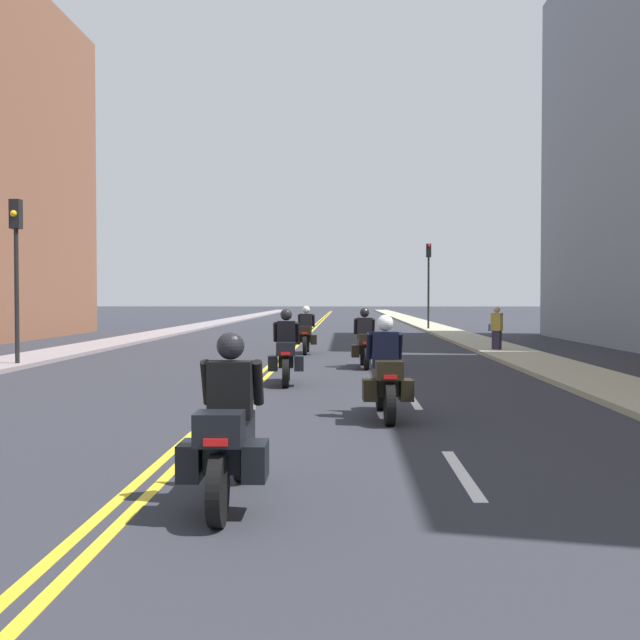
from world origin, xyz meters
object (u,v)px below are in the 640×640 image
object	(u,v)px
motorcycle_0	(229,435)
pedestrian_0	(497,329)
traffic_light_far	(429,271)
motorcycle_1	(386,378)
motorcycle_4	(306,334)
motorcycle_3	(365,344)
traffic_light_near	(16,251)
motorcycle_2	(286,355)

from	to	relation	value
motorcycle_0	pedestrian_0	bearing A→B (deg)	71.93
traffic_light_far	pedestrian_0	world-z (taller)	traffic_light_far
traffic_light_far	motorcycle_0	bearing A→B (deg)	-98.74
motorcycle_1	motorcycle_4	size ratio (longest dim) A/B	1.03
motorcycle_0	motorcycle_3	bearing A→B (deg)	82.95
traffic_light_near	motorcycle_4	bearing A→B (deg)	35.85
traffic_light_near	traffic_light_far	bearing A→B (deg)	61.04
traffic_light_near	pedestrian_0	bearing A→B (deg)	23.48
motorcycle_1	motorcycle_4	bearing A→B (deg)	95.83
traffic_light_far	traffic_light_near	bearing A→B (deg)	-118.96
motorcycle_0	motorcycle_1	distance (m)	5.44
motorcycle_1	traffic_light_near	bearing A→B (deg)	135.77
motorcycle_2	motorcycle_3	xyz separation A→B (m)	(1.83, 4.14, -0.00)
motorcycle_2	motorcycle_4	distance (m)	9.46
motorcycle_0	motorcycle_2	world-z (taller)	motorcycle_2
motorcycle_0	motorcycle_3	size ratio (longest dim) A/B	1.06
motorcycle_1	motorcycle_3	size ratio (longest dim) A/B	1.08
traffic_light_near	pedestrian_0	world-z (taller)	traffic_light_near
motorcycle_1	traffic_light_near	xyz separation A→B (m)	(-9.61, 8.71, 2.53)
motorcycle_2	traffic_light_far	distance (m)	29.86
motorcycle_4	traffic_light_near	distance (m)	9.75
traffic_light_near	motorcycle_2	bearing A→B (deg)	-27.15
motorcycle_0	motorcycle_2	xyz separation A→B (m)	(-0.23, 9.94, 0.01)
motorcycle_3	motorcycle_2	bearing A→B (deg)	-116.43
motorcycle_2	pedestrian_0	world-z (taller)	motorcycle_2
motorcycle_3	traffic_light_near	distance (m)	9.84
motorcycle_1	pedestrian_0	distance (m)	15.59
motorcycle_0	motorcycle_2	distance (m)	9.94
pedestrian_0	motorcycle_0	bearing A→B (deg)	110.00
pedestrian_0	motorcycle_1	bearing A→B (deg)	110.24
motorcycle_2	traffic_light_near	xyz separation A→B (m)	(-7.68, 3.94, 2.52)
motorcycle_2	traffic_light_far	xyz separation A→B (m)	(6.23, 29.06, 2.86)
motorcycle_3	motorcycle_4	bearing A→B (deg)	106.81
motorcycle_0	motorcycle_4	xyz separation A→B (m)	(-0.27, 19.40, 0.02)
motorcycle_3	pedestrian_0	size ratio (longest dim) A/B	1.30
motorcycle_1	motorcycle_4	world-z (taller)	motorcycle_4
motorcycle_3	motorcycle_4	distance (m)	5.64
motorcycle_3	pedestrian_0	world-z (taller)	motorcycle_3
traffic_light_far	motorcycle_1	bearing A→B (deg)	-97.24
motorcycle_3	pedestrian_0	bearing A→B (deg)	49.15
pedestrian_0	motorcycle_3	bearing A→B (deg)	89.20
traffic_light_far	pedestrian_0	bearing A→B (deg)	-89.01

